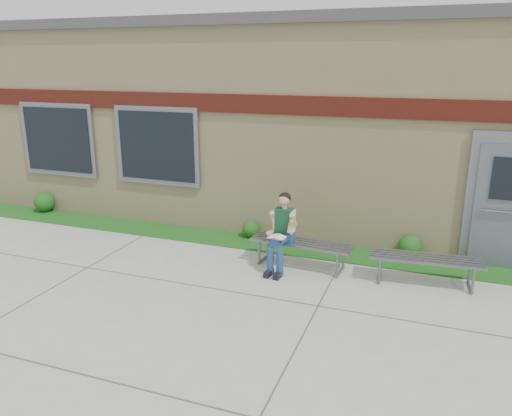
% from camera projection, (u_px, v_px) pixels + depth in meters
% --- Properties ---
extents(ground, '(80.00, 80.00, 0.00)m').
position_uv_depth(ground, '(240.00, 310.00, 7.01)').
color(ground, '#9E9E99').
rests_on(ground, ground).
extents(grass_strip, '(16.00, 0.80, 0.02)m').
position_uv_depth(grass_strip, '(292.00, 247.00, 9.35)').
color(grass_strip, '#164612').
rests_on(grass_strip, ground).
extents(school_building, '(16.20, 6.22, 4.20)m').
position_uv_depth(school_building, '(334.00, 117.00, 11.81)').
color(school_building, beige).
rests_on(school_building, ground).
extents(bench_left, '(1.75, 0.61, 0.45)m').
position_uv_depth(bench_left, '(301.00, 247.00, 8.42)').
color(bench_left, slate).
rests_on(bench_left, ground).
extents(bench_right, '(1.74, 0.61, 0.44)m').
position_uv_depth(bench_right, '(425.00, 263.00, 7.76)').
color(bench_right, slate).
rests_on(bench_right, ground).
extents(girl, '(0.46, 0.78, 1.30)m').
position_uv_depth(girl, '(282.00, 230.00, 8.24)').
color(girl, navy).
rests_on(girl, ground).
extents(shrub_west, '(0.45, 0.45, 0.45)m').
position_uv_depth(shrub_west, '(45.00, 202.00, 11.50)').
color(shrub_west, '#164612').
rests_on(shrub_west, grass_strip).
extents(shrub_mid, '(0.33, 0.33, 0.33)m').
position_uv_depth(shrub_mid, '(251.00, 229.00, 9.83)').
color(shrub_mid, '#164612').
rests_on(shrub_mid, grass_strip).
extents(shrub_east, '(0.41, 0.41, 0.41)m').
position_uv_depth(shrub_east, '(410.00, 246.00, 8.82)').
color(shrub_east, '#164612').
rests_on(shrub_east, grass_strip).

